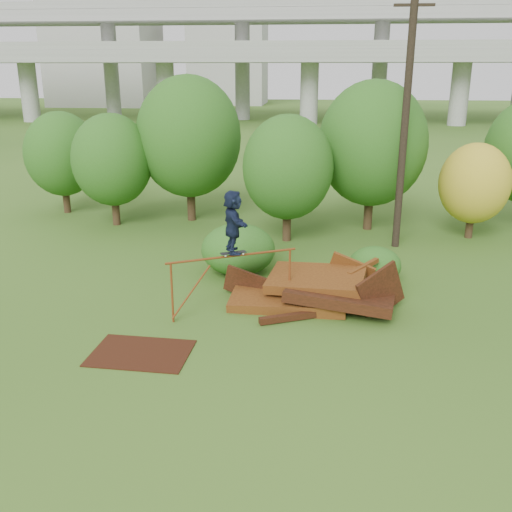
# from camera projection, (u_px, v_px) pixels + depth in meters

# --- Properties ---
(ground) EXTENTS (240.00, 240.00, 0.00)m
(ground) POSITION_uv_depth(u_px,v_px,m) (279.00, 341.00, 14.55)
(ground) COLOR #2D5116
(ground) RESTS_ON ground
(scrap_pile) EXTENTS (5.41, 3.11, 1.76)m
(scrap_pile) POSITION_uv_depth(u_px,v_px,m) (314.00, 291.00, 16.69)
(scrap_pile) COLOR #46220C
(scrap_pile) RESTS_ON ground
(grind_rail) EXTENTS (3.40, 1.73, 1.74)m
(grind_rail) POSITION_uv_depth(u_px,v_px,m) (233.00, 269.00, 15.80)
(grind_rail) COLOR brown
(grind_rail) RESTS_ON ground
(skateboard) EXTENTS (0.73, 0.49, 0.07)m
(skateboard) POSITION_uv_depth(u_px,v_px,m) (233.00, 253.00, 15.66)
(skateboard) COLOR black
(skateboard) RESTS_ON grind_rail
(skater) EXTENTS (1.00, 1.69, 1.74)m
(skater) POSITION_uv_depth(u_px,v_px,m) (233.00, 222.00, 15.39)
(skater) COLOR #141C35
(skater) RESTS_ON skateboard
(flat_plate) EXTENTS (2.46, 1.82, 0.03)m
(flat_plate) POSITION_uv_depth(u_px,v_px,m) (141.00, 353.00, 13.89)
(flat_plate) COLOR black
(flat_plate) RESTS_ON ground
(tree_0) EXTENTS (3.45, 3.45, 4.86)m
(tree_0) POSITION_uv_depth(u_px,v_px,m) (112.00, 160.00, 24.49)
(tree_0) COLOR black
(tree_0) RESTS_ON ground
(tree_1) EXTENTS (4.61, 4.61, 6.41)m
(tree_1) POSITION_uv_depth(u_px,v_px,m) (189.00, 137.00, 25.00)
(tree_1) COLOR black
(tree_1) RESTS_ON ground
(tree_2) EXTENTS (3.55, 3.55, 5.00)m
(tree_2) POSITION_uv_depth(u_px,v_px,m) (288.00, 168.00, 22.13)
(tree_2) COLOR black
(tree_2) RESTS_ON ground
(tree_3) EXTENTS (4.50, 4.50, 6.24)m
(tree_3) POSITION_uv_depth(u_px,v_px,m) (373.00, 144.00, 23.56)
(tree_3) COLOR black
(tree_3) RESTS_ON ground
(tree_4) EXTENTS (2.80, 2.80, 3.86)m
(tree_4) POSITION_uv_depth(u_px,v_px,m) (475.00, 184.00, 22.74)
(tree_4) COLOR black
(tree_4) RESTS_ON ground
(tree_6) EXTENTS (3.42, 3.42, 4.78)m
(tree_6) POSITION_uv_depth(u_px,v_px,m) (62.00, 154.00, 26.67)
(tree_6) COLOR black
(tree_6) RESTS_ON ground
(shrub_left) EXTENTS (2.48, 2.29, 1.72)m
(shrub_left) POSITION_uv_depth(u_px,v_px,m) (238.00, 249.00, 19.06)
(shrub_left) COLOR #254C14
(shrub_left) RESTS_ON ground
(shrub_right) EXTENTS (1.69, 1.55, 1.20)m
(shrub_right) POSITION_uv_depth(u_px,v_px,m) (375.00, 265.00, 18.34)
(shrub_right) COLOR #254C14
(shrub_right) RESTS_ON ground
(utility_pole) EXTENTS (1.40, 0.28, 9.45)m
(utility_pole) POSITION_uv_depth(u_px,v_px,m) (405.00, 121.00, 20.81)
(utility_pole) COLOR black
(utility_pole) RESTS_ON ground
(freeway_overpass) EXTENTS (160.00, 15.00, 13.70)m
(freeway_overpass) POSITION_uv_depth(u_px,v_px,m) (311.00, 37.00, 70.78)
(freeway_overpass) COLOR gray
(freeway_overpass) RESTS_ON ground
(building_left) EXTENTS (18.00, 16.00, 35.00)m
(building_left) POSITION_uv_depth(u_px,v_px,m) (102.00, 5.00, 102.44)
(building_left) COLOR #9E9E99
(building_left) RESTS_ON ground
(building_right) EXTENTS (14.00, 14.00, 28.00)m
(building_right) POSITION_uv_depth(u_px,v_px,m) (229.00, 28.00, 108.08)
(building_right) COLOR #9E9E99
(building_right) RESTS_ON ground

